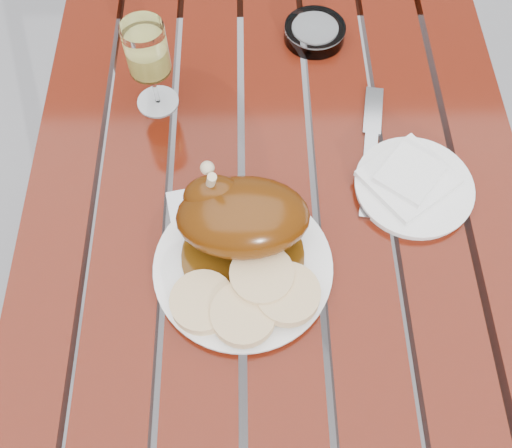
{
  "coord_description": "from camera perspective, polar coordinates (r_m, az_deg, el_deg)",
  "views": [
    {
      "loc": [
        -0.04,
        -0.48,
        1.52
      ],
      "look_at": [
        -0.04,
        -0.08,
        0.78
      ],
      "focal_mm": 40.0,
      "sensor_mm": 36.0,
      "label": 1
    }
  ],
  "objects": [
    {
      "name": "ground",
      "position": [
        1.59,
        1.28,
        -11.09
      ],
      "size": [
        60.0,
        60.0,
        0.0
      ],
      "primitive_type": "plane",
      "color": "slate",
      "rests_on": "ground"
    },
    {
      "name": "table",
      "position": [
        1.24,
        1.62,
        -5.83
      ],
      "size": [
        0.8,
        1.2,
        0.75
      ],
      "primitive_type": "cube",
      "color": "#60170B",
      "rests_on": "ground"
    },
    {
      "name": "dinner_plate",
      "position": [
        0.83,
        -1.3,
        -4.35
      ],
      "size": [
        0.34,
        0.34,
        0.02
      ],
      "primitive_type": "cylinder",
      "rotation": [
        0.0,
        0.0,
        -0.37
      ],
      "color": "white",
      "rests_on": "table"
    },
    {
      "name": "roast_duck",
      "position": [
        0.81,
        -1.74,
        0.79
      ],
      "size": [
        0.19,
        0.19,
        0.14
      ],
      "color": "#522E09",
      "rests_on": "dinner_plate"
    },
    {
      "name": "bread_dumplings",
      "position": [
        0.79,
        -0.72,
        -7.25
      ],
      "size": [
        0.21,
        0.14,
        0.03
      ],
      "color": "#DBB885",
      "rests_on": "dinner_plate"
    },
    {
      "name": "wine_glass",
      "position": [
        0.97,
        -10.52,
        15.12
      ],
      "size": [
        0.08,
        0.08,
        0.17
      ],
      "primitive_type": "cylinder",
      "rotation": [
        0.0,
        0.0,
        -0.07
      ],
      "color": "#E0DC65",
      "rests_on": "table"
    },
    {
      "name": "side_plate",
      "position": [
        0.94,
        15.48,
        3.56
      ],
      "size": [
        0.24,
        0.24,
        0.02
      ],
      "primitive_type": "cylinder",
      "rotation": [
        0.0,
        0.0,
        -0.37
      ],
      "color": "white",
      "rests_on": "table"
    },
    {
      "name": "napkin",
      "position": [
        0.93,
        14.98,
        4.51
      ],
      "size": [
        0.17,
        0.17,
        0.01
      ],
      "primitive_type": "cube",
      "rotation": [
        0.0,
        0.0,
        0.63
      ],
      "color": "white",
      "rests_on": "side_plate"
    },
    {
      "name": "ashtray",
      "position": [
        1.12,
        5.88,
        18.52
      ],
      "size": [
        0.12,
        0.12,
        0.03
      ],
      "primitive_type": "cylinder",
      "rotation": [
        0.0,
        0.0,
        0.02
      ],
      "color": "#B2B7BC",
      "rests_on": "table"
    },
    {
      "name": "fork",
      "position": [
        0.85,
        -6.57,
        -3.32
      ],
      "size": [
        0.06,
        0.2,
        0.01
      ],
      "primitive_type": "cube",
      "rotation": [
        0.0,
        0.0,
        0.2
      ],
      "color": "gray",
      "rests_on": "table"
    },
    {
      "name": "knife",
      "position": [
        0.96,
        11.31,
        6.43
      ],
      "size": [
        0.06,
        0.23,
        0.01
      ],
      "primitive_type": "cube",
      "rotation": [
        0.0,
        0.0,
        -0.17
      ],
      "color": "gray",
      "rests_on": "table"
    }
  ]
}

